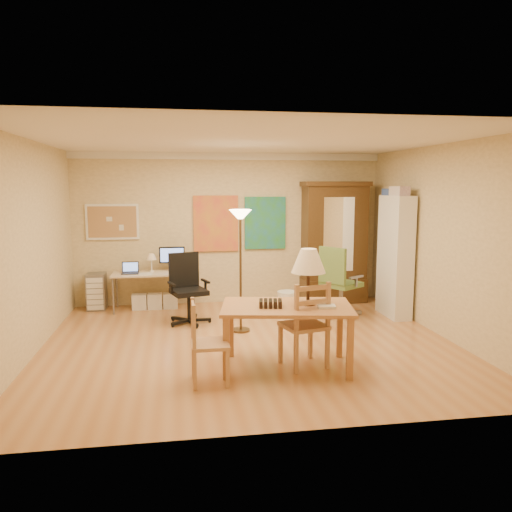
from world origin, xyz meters
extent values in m
plane|color=#AB6E3C|center=(0.00, 0.00, 0.00)|extent=(5.50, 5.50, 0.00)
cube|color=white|center=(0.00, 2.46, 2.64)|extent=(5.50, 0.08, 0.12)
cube|color=tan|center=(-2.05, 2.47, 1.50)|extent=(0.90, 0.04, 0.62)
cube|color=gold|center=(-0.25, 2.47, 1.45)|extent=(0.80, 0.04, 1.00)
cube|color=teal|center=(0.65, 2.47, 1.45)|extent=(0.75, 0.04, 0.95)
cube|color=#9C6733|center=(0.30, -0.97, 0.73)|extent=(1.62, 1.14, 0.04)
cube|color=#9C6733|center=(-0.43, -1.23, 0.35)|extent=(0.08, 0.08, 0.71)
cube|color=#9C6733|center=(0.90, -1.46, 0.35)|extent=(0.08, 0.08, 0.71)
cube|color=#9C6733|center=(-0.30, -0.48, 0.35)|extent=(0.08, 0.08, 0.71)
cube|color=#9C6733|center=(1.03, -0.71, 0.35)|extent=(0.08, 0.08, 0.71)
cylinder|color=black|center=(0.55, -0.96, 0.76)|extent=(0.16, 0.16, 0.02)
cylinder|color=black|center=(0.55, -0.96, 0.95)|extent=(0.04, 0.04, 0.40)
cone|color=#FCE5C5|center=(0.55, -0.96, 1.26)|extent=(0.40, 0.40, 0.28)
cube|color=silver|center=(0.72, -1.15, 0.76)|extent=(0.22, 0.18, 0.03)
cube|color=black|center=(0.10, -1.01, 0.79)|extent=(0.31, 0.26, 0.08)
cube|color=#9D6748|center=(0.51, -0.95, 0.49)|extent=(0.58, 0.56, 0.04)
cube|color=#9D6748|center=(0.66, -0.71, 0.23)|extent=(0.05, 0.05, 0.47)
cube|color=#9D6748|center=(0.26, -0.81, 0.23)|extent=(0.05, 0.05, 0.47)
cube|color=#9D6748|center=(0.76, -1.08, 0.23)|extent=(0.05, 0.05, 0.47)
cube|color=#9D6748|center=(0.36, -1.19, 0.23)|extent=(0.05, 0.05, 0.47)
cube|color=#9D6748|center=(0.76, -1.08, 0.76)|extent=(0.05, 0.05, 0.54)
cube|color=#9D6748|center=(0.36, -1.19, 0.76)|extent=(0.05, 0.05, 0.54)
cube|color=#9D6748|center=(0.56, -1.14, 0.81)|extent=(0.41, 0.14, 0.05)
cube|color=#9D6748|center=(-0.61, -1.29, 0.43)|extent=(0.40, 0.42, 0.04)
cube|color=#9D6748|center=(-0.44, -1.47, 0.21)|extent=(0.04, 0.04, 0.41)
cube|color=#9D6748|center=(-0.44, -1.10, 0.21)|extent=(0.04, 0.04, 0.41)
cube|color=#9D6748|center=(-0.79, -1.47, 0.21)|extent=(0.04, 0.04, 0.41)
cube|color=#9D6748|center=(-0.79, -1.10, 0.21)|extent=(0.04, 0.04, 0.41)
cube|color=#9D6748|center=(-0.79, -1.47, 0.67)|extent=(0.04, 0.04, 0.48)
cube|color=#9D6748|center=(-0.79, -1.10, 0.67)|extent=(0.04, 0.04, 0.48)
cube|color=#9D6748|center=(-0.79, -1.29, 0.72)|extent=(0.03, 0.36, 0.05)
cylinder|color=#47331C|center=(-0.04, 0.59, 0.01)|extent=(0.27, 0.27, 0.03)
cylinder|color=#47331C|center=(-0.04, 0.59, 0.86)|extent=(0.03, 0.03, 1.68)
cone|color=#FFE0A5|center=(-0.04, 0.59, 1.72)|extent=(0.32, 0.32, 0.13)
cube|color=#CBAE94|center=(-1.35, 2.12, 0.63)|extent=(1.41, 0.62, 0.03)
cylinder|color=slate|center=(-2.01, 1.86, 0.31)|extent=(0.03, 0.03, 0.62)
cylinder|color=slate|center=(-0.69, 1.86, 0.31)|extent=(0.03, 0.03, 0.62)
cylinder|color=slate|center=(-2.01, 2.38, 0.31)|extent=(0.03, 0.03, 0.62)
cylinder|color=slate|center=(-0.69, 2.38, 0.31)|extent=(0.03, 0.03, 0.62)
cube|color=black|center=(-1.74, 2.08, 0.65)|extent=(0.28, 0.19, 0.01)
cube|color=black|center=(-1.74, 2.22, 0.75)|extent=(0.28, 0.05, 0.18)
cube|color=black|center=(-1.04, 2.25, 0.93)|extent=(0.44, 0.04, 0.28)
cone|color=#FCE5C5|center=(-1.39, 2.21, 0.91)|extent=(0.18, 0.18, 0.11)
cube|color=silver|center=(-1.48, 1.99, 0.65)|extent=(0.22, 0.28, 0.01)
cube|color=maroon|center=(-0.86, 2.08, 0.70)|extent=(0.19, 0.14, 0.11)
cube|color=white|center=(-1.61, 2.16, 0.13)|extent=(0.25, 0.21, 0.26)
cube|color=white|center=(-1.35, 2.16, 0.13)|extent=(0.25, 0.21, 0.26)
cube|color=silver|center=(-1.08, 2.16, 0.13)|extent=(0.25, 0.21, 0.26)
cylinder|color=black|center=(-0.78, 1.11, 0.26)|extent=(0.06, 0.06, 0.42)
cube|color=black|center=(-0.78, 1.11, 0.50)|extent=(0.62, 0.61, 0.07)
cube|color=black|center=(-0.85, 1.33, 0.82)|extent=(0.47, 0.19, 0.54)
cube|color=black|center=(-1.04, 1.03, 0.65)|extent=(0.13, 0.31, 0.03)
cube|color=black|center=(-0.52, 1.20, 0.65)|extent=(0.13, 0.31, 0.03)
cylinder|color=slate|center=(1.68, 1.18, 0.28)|extent=(0.07, 0.07, 0.45)
cube|color=#5A7233|center=(1.68, 1.18, 0.53)|extent=(0.72, 0.73, 0.08)
cube|color=#5A7233|center=(1.48, 1.04, 0.87)|extent=(0.33, 0.45, 0.58)
cube|color=slate|center=(1.85, 0.94, 0.69)|extent=(0.30, 0.22, 0.03)
cube|color=slate|center=(1.52, 1.42, 0.69)|extent=(0.30, 0.22, 0.03)
cube|color=slate|center=(-2.34, 2.28, 0.31)|extent=(0.31, 0.36, 0.63)
cube|color=silver|center=(-2.34, 2.10, 0.31)|extent=(0.27, 0.02, 0.54)
cube|color=#37250F|center=(1.89, 2.24, 1.06)|extent=(1.11, 0.51, 2.13)
cube|color=#37250F|center=(1.89, 2.24, 0.22)|extent=(1.15, 0.55, 0.43)
cube|color=white|center=(1.89, 1.98, 1.27)|extent=(0.56, 0.01, 1.32)
cube|color=#37250F|center=(1.89, 2.24, 2.16)|extent=(1.20, 0.57, 0.08)
cube|color=white|center=(2.55, 1.08, 0.98)|extent=(0.29, 0.79, 1.97)
cube|color=#993333|center=(2.51, 0.93, 0.47)|extent=(0.18, 0.39, 0.24)
cube|color=#334C99|center=(2.51, 1.28, 1.63)|extent=(0.18, 0.28, 0.20)
cylinder|color=silver|center=(0.81, 1.28, 0.21)|extent=(0.34, 0.34, 0.42)
camera|label=1|loc=(-0.93, -6.48, 2.12)|focal=35.00mm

